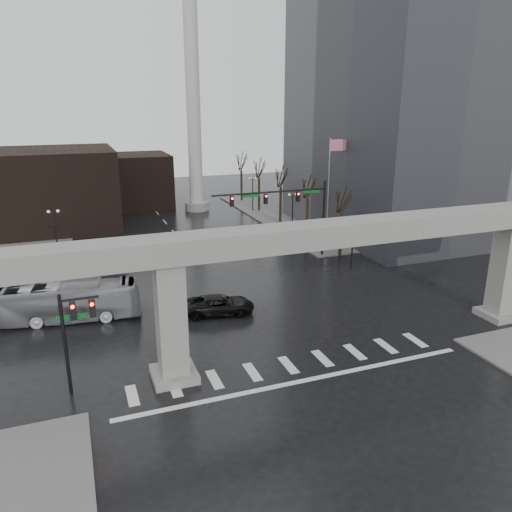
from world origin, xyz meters
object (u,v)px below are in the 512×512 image
(far_car, at_px, (190,242))
(signal_mast_arm, at_px, (290,204))
(pickup_truck, at_px, (220,305))
(city_bus, at_px, (67,302))

(far_car, bearing_deg, signal_mast_arm, -36.23)
(signal_mast_arm, height_order, far_car, signal_mast_arm)
(pickup_truck, height_order, far_car, far_car)
(signal_mast_arm, relative_size, pickup_truck, 2.28)
(signal_mast_arm, relative_size, far_car, 2.61)
(far_car, bearing_deg, city_bus, -126.88)
(pickup_truck, xyz_separation_m, far_car, (1.97, 18.08, 0.05))
(signal_mast_arm, height_order, city_bus, signal_mast_arm)
(signal_mast_arm, xyz_separation_m, city_bus, (-21.74, -7.84, -4.35))
(pickup_truck, bearing_deg, signal_mast_arm, -33.78)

